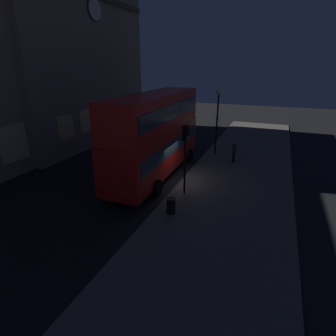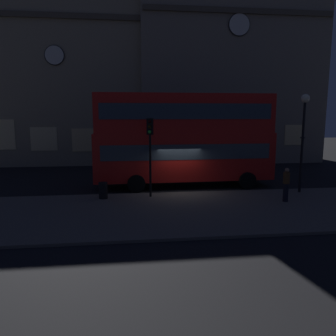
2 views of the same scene
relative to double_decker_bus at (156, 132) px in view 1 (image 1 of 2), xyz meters
The scene contains 8 objects.
ground_plane 3.42m from the double_decker_bus, 111.29° to the right, with size 80.00×80.00×0.00m, color black.
sidewalk_slab 6.36m from the double_decker_bus, 94.90° to the right, with size 44.00×7.03×0.12m, color #5B564F.
building_plain_facade 15.64m from the double_decker_bus, 65.23° to the left, with size 16.77×10.12×16.32m.
double_decker_bus is the anchor object (origin of this frame).
traffic_light_near_kerb 3.65m from the double_decker_bus, 128.28° to the right, with size 0.37×0.39×4.16m.
street_lamp 6.88m from the double_decker_bus, 24.61° to the right, with size 0.47×0.47×5.46m.
pedestrian 6.83m from the double_decker_bus, 46.54° to the right, with size 0.33×0.33×1.72m.
litter_bin 6.18m from the double_decker_bus, 148.09° to the right, with size 0.46×0.46×0.86m, color black.
Camera 1 is at (-15.91, -6.24, 7.42)m, focal length 28.94 mm.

